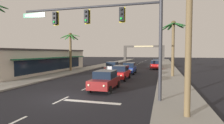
# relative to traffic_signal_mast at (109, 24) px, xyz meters

# --- Properties ---
(ground_plane) EXTENTS (220.00, 220.00, 0.00)m
(ground_plane) POSITION_rel_traffic_signal_mast_xyz_m (-3.13, -0.44, -5.22)
(ground_plane) COLOR black
(sidewalk_right) EXTENTS (3.20, 110.00, 0.14)m
(sidewalk_right) POSITION_rel_traffic_signal_mast_xyz_m (4.67, 19.56, -5.15)
(sidewalk_right) COLOR gray
(sidewalk_right) RESTS_ON ground
(sidewalk_left) EXTENTS (3.20, 110.00, 0.14)m
(sidewalk_left) POSITION_rel_traffic_signal_mast_xyz_m (-10.93, 19.56, -5.15)
(sidewalk_left) COLOR gray
(sidewalk_left) RESTS_ON ground
(lane_markings) EXTENTS (4.28, 88.38, 0.01)m
(lane_markings) POSITION_rel_traffic_signal_mast_xyz_m (-2.67, 19.40, -5.22)
(lane_markings) COLOR silver
(lane_markings) RESTS_ON ground
(traffic_signal_mast) EXTENTS (10.64, 0.41, 7.20)m
(traffic_signal_mast) POSITION_rel_traffic_signal_mast_xyz_m (0.00, 0.00, 0.00)
(traffic_signal_mast) COLOR #2D2D33
(traffic_signal_mast) RESTS_ON ground
(sedan_lead_at_stop_bar) EXTENTS (1.95, 4.45, 1.68)m
(sedan_lead_at_stop_bar) POSITION_rel_traffic_signal_mast_xyz_m (-1.28, 2.98, -4.37)
(sedan_lead_at_stop_bar) COLOR maroon
(sedan_lead_at_stop_bar) RESTS_ON ground
(sedan_third_in_queue) EXTENTS (1.97, 4.46, 1.68)m
(sedan_third_in_queue) POSITION_rel_traffic_signal_mast_xyz_m (-1.34, 9.30, -4.37)
(sedan_third_in_queue) COLOR red
(sedan_third_in_queue) RESTS_ON ground
(sedan_fifth_in_queue) EXTENTS (2.05, 4.49, 1.68)m
(sedan_fifth_in_queue) POSITION_rel_traffic_signal_mast_xyz_m (-1.40, 15.61, -4.37)
(sedan_fifth_in_queue) COLOR navy
(sedan_fifth_in_queue) RESTS_ON ground
(sedan_oncoming_far) EXTENTS (1.96, 4.46, 1.68)m
(sedan_oncoming_far) POSITION_rel_traffic_signal_mast_xyz_m (-4.67, 17.78, -4.37)
(sedan_oncoming_far) COLOR silver
(sedan_oncoming_far) RESTS_ON ground
(sedan_parked_nearest_kerb) EXTENTS (1.99, 4.47, 1.68)m
(sedan_parked_nearest_kerb) POSITION_rel_traffic_signal_mast_xyz_m (2.21, 24.81, -4.37)
(sedan_parked_nearest_kerb) COLOR red
(sedan_parked_nearest_kerb) RESTS_ON ground
(sedan_parked_mid_kerb) EXTENTS (2.03, 4.48, 1.68)m
(sedan_parked_mid_kerb) POSITION_rel_traffic_signal_mast_xyz_m (2.21, 31.34, -4.37)
(sedan_parked_mid_kerb) COLOR maroon
(sedan_parked_mid_kerb) RESTS_ON ground
(palm_left_second) EXTENTS (3.73, 3.40, 6.62)m
(palm_left_second) POSITION_rel_traffic_signal_mast_xyz_m (-11.68, 16.12, -0.61)
(palm_left_second) COLOR brown
(palm_left_second) RESTS_ON ground
(palm_right_second) EXTENTS (3.67, 3.67, 7.41)m
(palm_right_second) POSITION_rel_traffic_signal_mast_xyz_m (4.87, 13.11, -0.04)
(palm_right_second) COLOR brown
(palm_right_second) RESTS_ON ground
(storefront_strip_left) EXTENTS (8.71, 20.88, 3.76)m
(storefront_strip_left) POSITION_rel_traffic_signal_mast_xyz_m (-16.54, 13.04, -3.34)
(storefront_strip_left) COLOR beige
(storefront_strip_left) RESTS_ON ground
(town_gateway_arch) EXTENTS (14.65, 0.90, 5.78)m
(town_gateway_arch) POSITION_rel_traffic_signal_mast_xyz_m (-3.13, 54.94, -1.41)
(town_gateway_arch) COLOR #423D38
(town_gateway_arch) RESTS_ON ground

